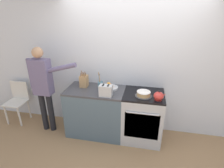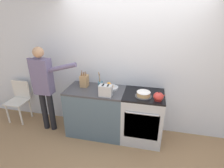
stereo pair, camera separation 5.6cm
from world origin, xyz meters
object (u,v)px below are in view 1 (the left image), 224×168
object	(u,v)px
toaster	(106,91)
knife_block	(84,81)
dining_chair	(18,99)
layer_cake	(144,94)
stove_range	(142,116)
tea_kettle	(159,96)
fruit_bowl	(111,87)
person_baker	(43,84)
utensil_crock	(100,85)

from	to	relation	value
toaster	knife_block	bearing A→B (deg)	148.25
dining_chair	layer_cake	bearing A→B (deg)	-20.55
stove_range	knife_block	distance (m)	1.27
tea_kettle	toaster	distance (m)	0.87
knife_block	fruit_bowl	xyz separation A→B (m)	(0.51, 0.01, -0.08)
knife_block	dining_chair	bearing A→B (deg)	-179.96
dining_chair	person_baker	bearing A→B (deg)	-31.53
knife_block	utensil_crock	size ratio (longest dim) A/B	0.93
stove_range	tea_kettle	bearing A→B (deg)	-36.91
utensil_crock	toaster	world-z (taller)	utensil_crock
tea_kettle	dining_chair	distance (m)	2.95
knife_block	fruit_bowl	bearing A→B (deg)	1.39
tea_kettle	knife_block	bearing A→B (deg)	168.79
fruit_bowl	person_baker	size ratio (longest dim) A/B	0.15
tea_kettle	stove_range	bearing A→B (deg)	143.09
toaster	utensil_crock	bearing A→B (deg)	125.05
knife_block	person_baker	size ratio (longest dim) A/B	0.19
stove_range	knife_block	xyz separation A→B (m)	(-1.13, 0.09, 0.58)
layer_cake	fruit_bowl	size ratio (longest dim) A/B	1.10
tea_kettle	utensil_crock	size ratio (longest dim) A/B	0.59
utensil_crock	fruit_bowl	distance (m)	0.21
fruit_bowl	person_baker	distance (m)	1.25
tea_kettle	fruit_bowl	distance (m)	0.89
stove_range	fruit_bowl	world-z (taller)	fruit_bowl
utensil_crock	person_baker	xyz separation A→B (m)	(-1.06, -0.13, -0.00)
tea_kettle	utensil_crock	distance (m)	1.03
utensil_crock	fruit_bowl	xyz separation A→B (m)	(0.17, 0.10, -0.06)
tea_kettle	dining_chair	world-z (taller)	tea_kettle
stove_range	layer_cake	distance (m)	0.51
knife_block	fruit_bowl	world-z (taller)	knife_block
toaster	stove_range	bearing A→B (deg)	18.55
utensil_crock	dining_chair	world-z (taller)	utensil_crock
knife_block	dining_chair	xyz separation A→B (m)	(-1.53, -0.00, -0.54)
utensil_crock	person_baker	bearing A→B (deg)	-173.05
knife_block	toaster	world-z (taller)	knife_block
stove_range	tea_kettle	size ratio (longest dim) A/B	4.67
stove_range	knife_block	world-z (taller)	knife_block
knife_block	dining_chair	world-z (taller)	knife_block
stove_range	knife_block	bearing A→B (deg)	175.23
fruit_bowl	dining_chair	distance (m)	2.10
tea_kettle	toaster	world-z (taller)	toaster
stove_range	dining_chair	distance (m)	2.66
dining_chair	knife_block	bearing A→B (deg)	-16.64
stove_range	utensil_crock	bearing A→B (deg)	179.58
dining_chair	utensil_crock	bearing A→B (deg)	-19.34
fruit_bowl	tea_kettle	bearing A→B (deg)	-18.36
utensil_crock	dining_chair	distance (m)	1.95
tea_kettle	fruit_bowl	world-z (taller)	tea_kettle
layer_cake	knife_block	size ratio (longest dim) A/B	0.90
layer_cake	toaster	size ratio (longest dim) A/B	1.22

